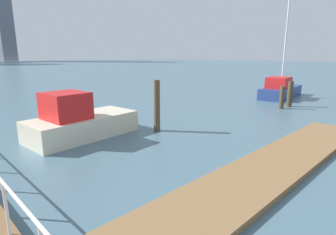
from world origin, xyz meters
name	(u,v)px	position (x,y,z in m)	size (l,w,h in m)	color
ground_plane	(14,122)	(0.00, 20.00, 0.00)	(300.00, 300.00, 0.00)	#476675
floating_dock	(268,169)	(3.67, 7.21, 0.09)	(14.33, 2.00, 0.18)	olive
boardwalk_railing	(20,213)	(-3.15, 7.98, 1.24)	(0.06, 26.14, 1.08)	white
dock_piling_1	(290,94)	(15.23, 11.27, 0.89)	(0.35, 0.35, 1.79)	#473826
dock_piling_2	(282,98)	(14.09, 11.34, 0.76)	(0.31, 0.31, 1.51)	#473826
dock_piling_3	(157,106)	(4.36, 13.16, 1.22)	(0.30, 0.30, 2.44)	brown
moored_boat_0	(79,121)	(1.20, 14.76, 0.72)	(4.87, 2.54, 2.07)	beige
moored_boat_2	(280,90)	(18.91, 13.54, 0.67)	(5.99, 2.74, 8.01)	navy
skyline_tower_4	(1,6)	(42.21, 183.17, 29.54)	(7.63, 12.10, 59.08)	slate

